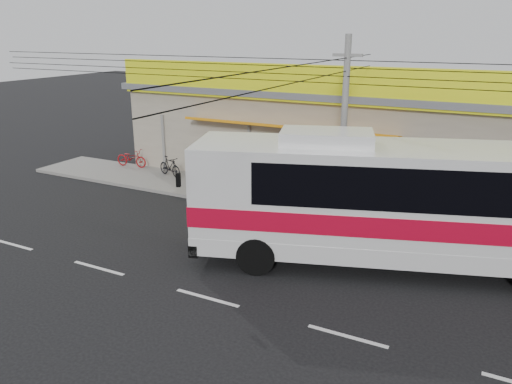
% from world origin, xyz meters
% --- Properties ---
extents(ground, '(120.00, 120.00, 0.00)m').
position_xyz_m(ground, '(0.00, 0.00, 0.00)').
color(ground, black).
rests_on(ground, ground).
extents(sidewalk, '(30.00, 3.20, 0.15)m').
position_xyz_m(sidewalk, '(0.00, 6.00, 0.07)').
color(sidewalk, gray).
rests_on(sidewalk, ground).
extents(lane_markings, '(50.00, 0.12, 0.01)m').
position_xyz_m(lane_markings, '(0.00, -2.50, 0.00)').
color(lane_markings, silver).
rests_on(lane_markings, ground).
extents(storefront_building, '(22.60, 9.20, 5.70)m').
position_xyz_m(storefront_building, '(-0.01, 11.54, 2.30)').
color(storefront_building, gray).
rests_on(storefront_building, ground).
extents(coach_bus, '(13.92, 6.98, 4.22)m').
position_xyz_m(coach_bus, '(4.88, 2.20, 2.26)').
color(coach_bus, silver).
rests_on(coach_bus, ground).
extents(motorbike_red, '(1.86, 0.76, 0.95)m').
position_xyz_m(motorbike_red, '(-10.85, 7.12, 0.63)').
color(motorbike_red, maroon).
rests_on(motorbike_red, sidewalk).
extents(motorbike_dark, '(1.71, 0.94, 0.99)m').
position_xyz_m(motorbike_dark, '(-7.94, 6.57, 0.64)').
color(motorbike_dark, black).
rests_on(motorbike_dark, sidewalk).
extents(utility_pole, '(34.00, 14.00, 6.97)m').
position_xyz_m(utility_pole, '(1.57, 4.20, 5.75)').
color(utility_pole, slate).
rests_on(utility_pole, ground).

